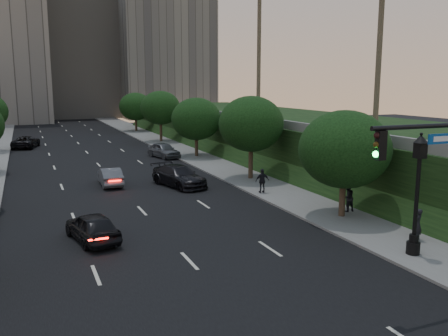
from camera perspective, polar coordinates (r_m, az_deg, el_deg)
name	(u,v)px	position (r m, az deg, el deg)	size (l,w,h in m)	color
ground	(236,311)	(16.96, 1.48, -16.84)	(160.00, 160.00, 0.00)	black
road_surface	(102,168)	(44.87, -14.49, -0.03)	(16.00, 140.00, 0.02)	black
sidewalk_right	(206,161)	(47.39, -2.16, 0.90)	(4.50, 140.00, 0.15)	slate
embankment	(317,138)	(50.74, 11.18, 3.52)	(18.00, 90.00, 4.00)	black
parapet_wall	(244,118)	(46.32, 2.47, 6.01)	(0.35, 90.00, 0.70)	slate
office_block_mid	(78,60)	(116.53, -17.20, 12.33)	(22.00, 18.00, 26.00)	gray
office_block_right	(160,38)	(114.32, -7.68, 15.25)	(20.00, 22.00, 36.00)	slate
tree_right_a	(344,149)	(27.59, 14.29, 2.19)	(5.20, 5.20, 6.24)	#38281C
tree_right_b	(251,124)	(37.73, 3.27, 5.31)	(5.20, 5.20, 6.74)	#38281C
tree_right_c	(196,119)	(49.74, -3.36, 5.91)	(5.20, 5.20, 6.24)	#38281C
tree_right_d	(160,108)	(63.05, -7.66, 7.18)	(5.20, 5.20, 6.74)	#38281C
tree_right_e	(136,107)	(77.63, -10.60, 7.28)	(5.20, 5.20, 6.24)	#38281C
street_lamp	(417,200)	(22.54, 22.15, -3.59)	(0.64, 0.64, 5.62)	black
sedan_near_left	(92,227)	(24.39, -15.58, -6.84)	(1.72, 4.27, 1.45)	black
sedan_mid_left	(110,176)	(37.14, -13.55, -1.00)	(1.46, 4.20, 1.38)	#5B5D63
sedan_far_left	(26,142)	(61.87, -22.72, 2.91)	(2.42, 5.24, 1.46)	black
sedan_near_right	(179,176)	(35.94, -5.45, -0.98)	(2.20, 5.41, 1.57)	black
sedan_far_right	(164,150)	(49.99, -7.27, 2.14)	(1.87, 4.64, 1.58)	#565A5F
pedestrian_a	(418,225)	(25.01, 22.26, -6.32)	(0.57, 0.37, 1.56)	black
pedestrian_b	(348,197)	(29.16, 14.66, -3.44)	(0.84, 0.65, 1.72)	black
pedestrian_c	(262,181)	(33.11, 4.64, -1.54)	(1.00, 0.42, 1.70)	black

